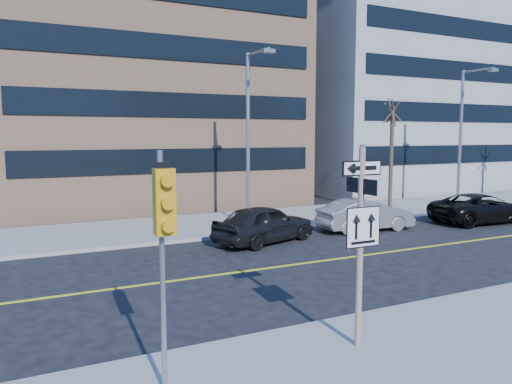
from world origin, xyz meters
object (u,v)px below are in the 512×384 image
parked_car_b (366,215)px  street_tree_west (393,114)px  streetlight_a (250,127)px  traffic_signal (164,222)px  parked_car_c (481,208)px  parked_car_a (264,224)px  streetlight_b (464,129)px  sign_pole (361,235)px

parked_car_b → street_tree_west: street_tree_west is taller
streetlight_a → street_tree_west: bearing=3.5°
traffic_signal → parked_car_c: size_ratio=0.76×
parked_car_c → parked_car_a: bearing=91.8°
streetlight_b → street_tree_west: (-5.00, 0.54, 0.77)m
streetlight_a → parked_car_b: bearing=-33.6°
parked_car_b → parked_car_c: bearing=-92.8°
sign_pole → streetlight_b: 22.48m
sign_pole → parked_car_c: sign_pole is taller
parked_car_b → parked_car_c: (6.56, -0.92, -0.00)m
sign_pole → street_tree_west: 19.22m
streetlight_a → parked_car_a: bearing=-105.9°
streetlight_a → street_tree_west: (9.00, 0.54, 0.77)m
parked_car_b → street_tree_west: bearing=-47.1°
parked_car_a → streetlight_b: 15.75m
traffic_signal → parked_car_c: bearing=26.6°
sign_pole → traffic_signal: sign_pole is taller
traffic_signal → parked_car_b: 16.43m
parked_car_a → parked_car_b: size_ratio=1.04×
traffic_signal → parked_car_b: (12.46, 10.46, -2.29)m
parked_car_b → streetlight_a: size_ratio=0.56×
traffic_signal → streetlight_b: bearing=31.4°
streetlight_a → sign_pole: bearing=-106.8°
parked_car_a → parked_car_b: 5.37m
parked_car_b → streetlight_a: 6.70m
sign_pole → parked_car_a: (3.10, 10.09, -1.65)m
parked_car_b → streetlight_b: (9.54, 2.96, 4.02)m
parked_car_a → streetlight_a: 5.16m
sign_pole → streetlight_b: (18.00, 13.27, 2.32)m
streetlight_b → street_tree_west: bearing=173.8°
parked_car_a → street_tree_west: bearing=-87.6°
parked_car_c → street_tree_west: bearing=29.8°
parked_car_c → streetlight_a: bearing=75.8°
traffic_signal → streetlight_b: 25.83m
parked_car_c → traffic_signal: bearing=121.8°
traffic_signal → streetlight_b: streetlight_b is taller
street_tree_west → streetlight_b: bearing=-6.2°
traffic_signal → parked_car_a: size_ratio=0.86×
sign_pole → parked_car_c: 17.80m
streetlight_a → street_tree_west: size_ratio=1.26×
sign_pole → parked_car_a: 10.69m
streetlight_a → street_tree_west: streetlight_a is taller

